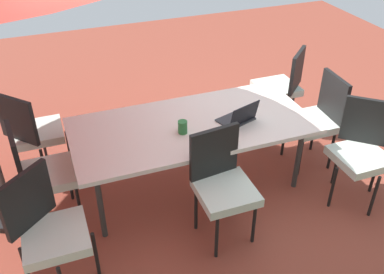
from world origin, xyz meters
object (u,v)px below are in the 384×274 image
at_px(chair_northwest, 362,148).
at_px(cup, 183,127).
at_px(chair_northeast, 48,228).
at_px(dining_table, 192,128).
at_px(laptop, 239,118).
at_px(chair_west, 317,117).
at_px(chair_southeast, 33,130).
at_px(chair_north, 222,182).
at_px(chair_southwest, 282,84).
at_px(chair_east, 40,171).

height_order(chair_northwest, cup, chair_northwest).
bearing_deg(chair_northeast, dining_table, -13.83).
bearing_deg(laptop, cup, -18.86).
bearing_deg(chair_west, chair_southeast, -101.75).
distance_m(chair_north, chair_northeast, 1.39).
xyz_separation_m(chair_west, chair_southwest, (-0.04, -0.77, 0.00)).
relative_size(chair_east, chair_southeast, 1.00).
xyz_separation_m(chair_west, laptop, (0.93, 0.07, 0.22)).
distance_m(chair_northwest, chair_east, 2.86).
height_order(chair_southwest, cup, chair_southwest).
height_order(chair_southwest, chair_east, same).
height_order(chair_north, cup, chair_north).
bearing_deg(laptop, chair_northeast, -0.08).
bearing_deg(chair_southeast, chair_east, 138.73).
distance_m(chair_southwest, cup, 1.74).
xyz_separation_m(chair_northeast, chair_northwest, (-2.77, -0.03, 0.00)).
bearing_deg(chair_north, chair_east, 147.33).
bearing_deg(laptop, chair_north, 35.86).
bearing_deg(cup, chair_northeast, 25.31).
height_order(dining_table, chair_north, chair_north).
bearing_deg(dining_table, chair_east, -0.53).
relative_size(chair_east, cup, 8.28).
xyz_separation_m(chair_northwest, cup, (1.53, -0.56, 0.23)).
bearing_deg(cup, chair_west, -177.69).
bearing_deg(dining_table, chair_northwest, 154.43).
relative_size(chair_northeast, chair_west, 1.00).
height_order(chair_west, laptop, chair_west).
distance_m(chair_west, laptop, 0.96).
height_order(chair_southeast, cup, chair_southeast).
distance_m(chair_north, chair_northwest, 1.39).
bearing_deg(chair_west, chair_east, -87.83).
relative_size(dining_table, cup, 18.63).
height_order(chair_northeast, chair_southeast, same).
distance_m(chair_northwest, chair_southeast, 3.11).
bearing_deg(chair_southeast, cup, -165.19).
distance_m(chair_northwest, cup, 1.65).
bearing_deg(cup, chair_southwest, -151.39).
distance_m(chair_west, cup, 1.50).
bearing_deg(chair_north, chair_west, 17.91).
relative_size(chair_west, cup, 8.28).
xyz_separation_m(chair_north, chair_west, (-1.33, -0.61, 0.00)).
xyz_separation_m(chair_east, laptop, (-1.79, 0.13, 0.22)).
bearing_deg(chair_northwest, chair_north, -139.47).
xyz_separation_m(chair_northeast, chair_southeast, (0.02, -1.39, 0.00)).
distance_m(dining_table, laptop, 0.44).
height_order(dining_table, chair_northeast, chair_northeast).
bearing_deg(chair_north, chair_southwest, 38.42).
relative_size(chair_northwest, chair_east, 1.00).
height_order(chair_northwest, chair_east, same).
bearing_deg(chair_north, chair_northeast, 174.71).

